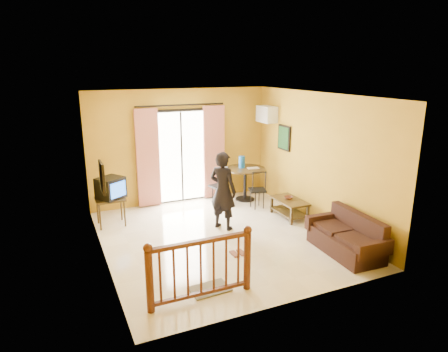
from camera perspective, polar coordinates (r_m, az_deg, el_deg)
name	(u,v)px	position (r m, az deg, el deg)	size (l,w,h in m)	color
ground	(221,237)	(8.09, -0.40, -8.74)	(5.00, 5.00, 0.00)	beige
room_shell	(221,154)	(7.55, -0.42, 3.13)	(5.00, 5.00, 5.00)	white
balcony_door	(182,155)	(9.89, -6.07, 2.94)	(2.25, 0.14, 2.46)	black
tv_table	(110,202)	(8.83, -15.95, -3.55)	(0.61, 0.51, 0.61)	black
television	(111,188)	(8.74, -15.89, -1.64)	(0.67, 0.65, 0.45)	black
picture_left	(102,177)	(6.83, -17.01, -0.20)	(0.05, 0.42, 0.52)	black
dining_table	(245,175)	(10.09, 3.05, 0.19)	(1.00, 1.00, 0.83)	black
water_jug	(242,162)	(10.05, 2.57, 2.02)	(0.16, 0.16, 0.30)	#1252AB
serving_tray	(253,168)	(10.03, 4.17, 1.15)	(0.28, 0.18, 0.02)	beige
dining_chairs	(237,205)	(9.84, 1.94, -4.23)	(1.22, 1.17, 0.95)	black
air_conditioner	(267,114)	(10.13, 6.10, 8.77)	(0.31, 0.60, 0.40)	white
botanical_print	(284,138)	(9.72, 8.57, 5.42)	(0.05, 0.50, 0.60)	black
coffee_table	(289,205)	(9.14, 9.30, -4.16)	(0.52, 0.94, 0.42)	black
bowl	(289,198)	(9.12, 9.21, -3.09)	(0.20, 0.20, 0.06)	#5B2E1F
sofa	(348,238)	(7.71, 17.24, -8.50)	(0.77, 1.56, 0.73)	black
standing_person	(223,191)	(8.24, -0.16, -2.12)	(0.60, 0.40, 1.65)	black
stair_balustrade	(201,265)	(5.87, -3.34, -12.53)	(1.63, 0.13, 1.04)	#471E0F
doormat	(210,289)	(6.37, -2.04, -15.81)	(0.60, 0.40, 0.02)	#615C4D
sandals	(238,253)	(7.42, 2.00, -10.97)	(0.24, 0.25, 0.03)	#5B2E1F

